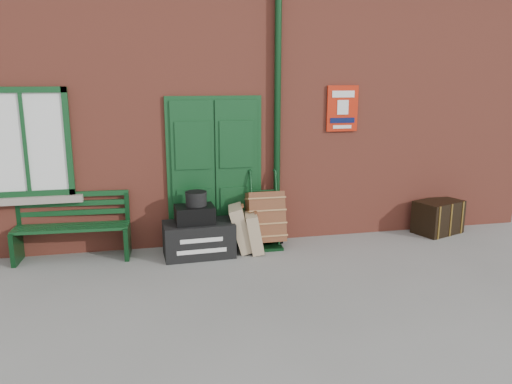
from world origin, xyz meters
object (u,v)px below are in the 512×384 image
object	(u,v)px
houdini_trunk	(199,239)
porter_trolley	(265,218)
bench	(73,225)
dark_trunk	(438,217)

from	to	relation	value
houdini_trunk	porter_trolley	bearing A→B (deg)	9.64
bench	porter_trolley	distance (m)	2.78
porter_trolley	dark_trunk	world-z (taller)	porter_trolley
houdini_trunk	porter_trolley	distance (m)	1.07
houdini_trunk	dark_trunk	distance (m)	3.99
bench	dark_trunk	size ratio (longest dim) A/B	2.11
houdini_trunk	porter_trolley	xyz separation A→B (m)	(1.03, 0.22, 0.19)
bench	porter_trolley	world-z (taller)	porter_trolley
houdini_trunk	dark_trunk	size ratio (longest dim) A/B	1.32
bench	dark_trunk	distance (m)	5.73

